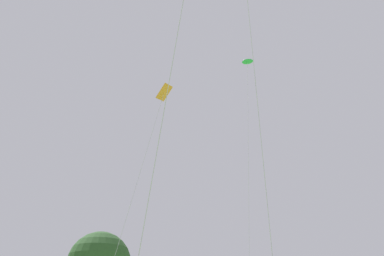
{
  "coord_description": "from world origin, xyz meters",
  "views": [
    {
      "loc": [
        -7.95,
        -1.9,
        1.78
      ],
      "look_at": [
        -0.26,
        8.42,
        8.12
      ],
      "focal_mm": 38.0,
      "sensor_mm": 36.0,
      "label": 1
    }
  ],
  "objects": [
    {
      "name": "small_kite_diamond_red",
      "position": [
        3.76,
        16.95,
        14.69
      ],
      "size": [
        4.18,
        1.35,
        15.82
      ],
      "rotation": [
        0.0,
        0.0,
        1.81
      ],
      "color": "orange",
      "rests_on": "ground"
    },
    {
      "name": "small_kite_bird_shape",
      "position": [
        12.99,
        18.27,
        21.82
      ],
      "size": [
        3.99,
        2.46,
        22.49
      ],
      "rotation": [
        0.0,
        0.0,
        2.22
      ],
      "color": "green",
      "rests_on": "ground"
    }
  ]
}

